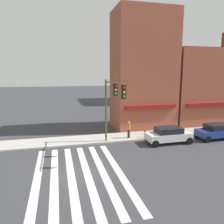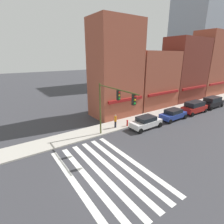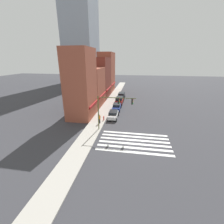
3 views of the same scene
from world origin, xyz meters
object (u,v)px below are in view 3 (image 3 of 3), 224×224
Objects in this scene: traffic_signal at (112,106)px; fire_hydrant at (104,118)px; sedan_blue at (117,107)px; suv_black at (121,95)px; suv_red at (119,100)px; sedan_white at (113,114)px; pedestrian_orange_vest at (100,119)px.

fire_hydrant is (4.15, 2.38, -3.97)m from traffic_signal.
suv_black is (11.27, 0.00, 0.19)m from sedan_blue.
suv_red is 1.00× the size of suv_black.
suv_red is (11.16, 0.00, 0.19)m from sedan_white.
pedestrian_orange_vest is (-9.03, 2.16, 0.23)m from sedan_blue.
sedan_blue reaches higher than fire_hydrant.
traffic_signal is 12.16m from sedan_blue.
sedan_blue is 0.94× the size of suv_black.
fire_hydrant is (1.63, -0.46, -0.46)m from pedestrian_orange_vest.
sedan_white and sedan_blue have the same top height.
suv_red is (5.52, 0.00, 0.19)m from sedan_blue.
sedan_white is 0.93× the size of suv_black.
pedestrian_orange_vest reaches higher than sedan_white.
sedan_blue is 5.53m from suv_red.
sedan_blue is 9.29m from pedestrian_orange_vest.
suv_red reaches higher than pedestrian_orange_vest.
sedan_white is at bearing -147.68° from pedestrian_orange_vest.
suv_black is at bearing 1.49° from suv_red.
traffic_signal is 1.46× the size of sedan_white.
traffic_signal is 7.03m from sedan_white.
fire_hydrant is at bearing 173.99° from suv_red.
sedan_white is 5.25× the size of fire_hydrant.
traffic_signal reaches higher than pedestrian_orange_vest.
pedestrian_orange_vest is at bearing 48.42° from traffic_signal.
fire_hydrant is at bearing 165.75° from sedan_blue.
traffic_signal reaches higher than suv_red.
sedan_white reaches higher than fire_hydrant.
sedan_blue is 7.60m from fire_hydrant.
suv_red reaches higher than fire_hydrant.
suv_red is at bearing 2.28° from traffic_signal.
sedan_blue is at bearing -12.94° from fire_hydrant.
pedestrian_orange_vest is (2.52, 2.84, -3.51)m from traffic_signal.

